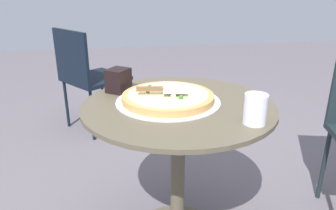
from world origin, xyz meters
TOP-DOWN VIEW (x-y plane):
  - patio_table at (0.00, 0.00)m, footprint 0.80×0.80m
  - pizza_on_tray at (-0.04, 0.03)m, footprint 0.44×0.44m
  - pizza_server at (-0.07, 0.02)m, footprint 0.21×0.09m
  - drinking_cup at (0.22, -0.25)m, footprint 0.08×0.08m
  - napkin_dispenser at (-0.24, 0.20)m, footprint 0.13×0.13m
  - patio_chair_far at (-0.47, 1.33)m, footprint 0.61×0.61m

SIDE VIEW (x-z plane):
  - patio_chair_far at x=-0.47m, z-range 0.07..0.91m
  - patio_table at x=0.00m, z-range 0.17..0.86m
  - pizza_on_tray at x=-0.04m, z-range 0.68..0.73m
  - napkin_dispenser at x=-0.24m, z-range 0.69..0.80m
  - drinking_cup at x=0.22m, z-range 0.69..0.80m
  - pizza_server at x=-0.07m, z-range 0.74..0.76m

